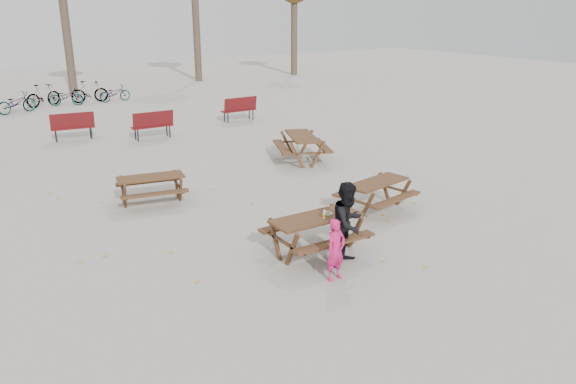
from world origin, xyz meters
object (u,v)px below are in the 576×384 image
food_tray (328,214)px  soda_bottle (324,215)px  picnic_table_east (376,196)px  picnic_table_far (302,148)px  main_picnic_table (316,226)px  picnic_table_north (152,190)px  child (336,250)px  adult (348,223)px

food_tray → soda_bottle: 0.20m
soda_bottle → food_tray: bearing=35.1°
picnic_table_east → picnic_table_far: size_ratio=0.88×
main_picnic_table → food_tray: food_tray is taller
soda_bottle → picnic_table_east: size_ratio=0.10×
soda_bottle → picnic_table_east: 2.93m
soda_bottle → picnic_table_north: 5.12m
child → adult: size_ratio=0.71×
picnic_table_far → picnic_table_north: bearing=125.0°
food_tray → main_picnic_table: bearing=170.5°
food_tray → picnic_table_east: food_tray is taller
main_picnic_table → soda_bottle: soda_bottle is taller
soda_bottle → adult: bearing=-71.0°
adult → picnic_table_north: 5.65m
food_tray → child: bearing=-119.5°
picnic_table_north → adult: bearing=-59.2°
main_picnic_table → food_tray: (0.25, -0.04, 0.21)m
food_tray → picnic_table_north: size_ratio=0.11×
main_picnic_table → picnic_table_north: size_ratio=1.13×
picnic_table_east → picnic_table_far: picnic_table_far is taller
picnic_table_north → picnic_table_east: bearing=-27.8°
adult → picnic_table_east: size_ratio=0.95×
adult → picnic_table_north: bearing=91.5°
child → main_picnic_table: bearing=63.2°
picnic_table_east → child: bearing=-153.1°
adult → child: bearing=-163.2°
picnic_table_east → soda_bottle: bearing=-162.6°
food_tray → soda_bottle: bearing=-144.9°
picnic_table_north → food_tray: bearing=-56.9°
picnic_table_far → picnic_table_east: bearing=-170.4°
soda_bottle → picnic_table_east: soda_bottle is taller
child → picnic_table_east: 3.77m
child → adult: bearing=26.1°
picnic_table_east → food_tray: bearing=-163.1°
soda_bottle → main_picnic_table: bearing=119.9°
soda_bottle → child: bearing=-114.8°
child → food_tray: bearing=51.2°
soda_bottle → child: child is taller
food_tray → child: (-0.59, -1.05, -0.22)m
main_picnic_table → soda_bottle: bearing=-60.1°
child → adult: (0.61, 0.43, 0.23)m
picnic_table_east → adult: bearing=-152.6°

